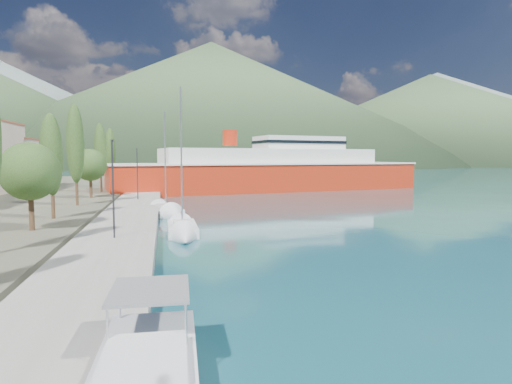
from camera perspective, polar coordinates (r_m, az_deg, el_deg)
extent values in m
plane|color=#174C57|center=(133.71, -9.63, 2.08)|extent=(1400.00, 1400.00, 0.00)
cube|color=gray|center=(39.93, -16.51, -3.30)|extent=(5.00, 88.00, 0.80)
cone|color=slate|center=(703.81, -5.18, 11.48)|extent=(760.00, 760.00, 180.00)
cone|color=slate|center=(749.57, 22.82, 9.18)|extent=(640.00, 640.00, 140.00)
cone|color=#3D5735|center=(419.20, -5.91, 11.69)|extent=(480.00, 480.00, 115.00)
cone|color=#3D5735|center=(476.51, 22.09, 9.01)|extent=(420.00, 420.00, 90.00)
cube|color=beige|center=(83.63, -30.40, 3.25)|extent=(9.00, 10.00, 8.00)
cube|color=#9E5138|center=(83.68, -30.51, 6.09)|extent=(9.20, 10.20, 0.30)
cylinder|color=#47301E|center=(33.60, -27.75, -2.43)|extent=(0.36, 0.36, 2.51)
sphere|color=#314F20|center=(33.39, -27.93, 2.45)|extent=(4.02, 4.02, 4.02)
cylinder|color=#47301E|center=(39.34, -25.42, -1.83)|extent=(0.30, 0.30, 1.92)
ellipsoid|color=#314F20|center=(39.12, -25.65, 4.53)|extent=(1.80, 1.80, 6.80)
cylinder|color=#47301E|center=(49.13, -22.76, -0.29)|extent=(0.30, 0.30, 2.35)
ellipsoid|color=#314F20|center=(48.99, -22.95, 5.94)|extent=(1.80, 1.80, 8.32)
cylinder|color=#47301E|center=(57.83, -21.16, 0.54)|extent=(0.36, 0.36, 2.53)
sphere|color=#314F20|center=(57.71, -21.24, 3.40)|extent=(4.05, 4.05, 4.05)
cylinder|color=#47301E|center=(66.90, -19.94, 0.95)|extent=(0.30, 0.30, 2.21)
ellipsoid|color=#314F20|center=(66.79, -20.05, 5.26)|extent=(1.80, 1.80, 7.85)
cylinder|color=#47301E|center=(78.86, -18.76, 1.50)|extent=(0.30, 0.30, 2.24)
ellipsoid|color=#314F20|center=(78.77, -18.86, 5.20)|extent=(1.80, 1.80, 7.93)
cylinder|color=#2D2D33|center=(27.71, -18.52, 0.31)|extent=(0.12, 0.12, 6.00)
cube|color=#2D2D33|center=(27.91, -18.62, 6.50)|extent=(0.15, 0.50, 0.12)
cylinder|color=#2D2D33|center=(52.57, -15.54, 2.30)|extent=(0.12, 0.12, 6.00)
cube|color=#2D2D33|center=(52.79, -15.59, 5.57)|extent=(0.15, 0.50, 0.12)
cube|color=silver|center=(11.11, -14.37, -22.88)|extent=(2.53, 5.92, 0.98)
cube|color=silver|center=(10.20, -14.77, -21.61)|extent=(1.95, 2.91, 0.36)
cube|color=slate|center=(11.95, -13.95, -12.56)|extent=(2.12, 2.49, 0.09)
cube|color=silver|center=(33.49, -9.82, -4.96)|extent=(2.16, 5.97, 0.84)
cube|color=silver|center=(33.01, -9.80, -4.11)|extent=(1.30, 2.39, 0.33)
cylinder|color=silver|center=(32.63, -9.92, 4.62)|extent=(0.12, 0.12, 10.30)
cone|color=silver|center=(29.73, -9.50, -6.17)|extent=(2.16, 2.79, 2.15)
cube|color=silver|center=(44.31, -12.03, -2.62)|extent=(3.75, 5.99, 0.95)
cube|color=silver|center=(43.88, -11.92, -1.85)|extent=(1.97, 2.52, 0.37)
cylinder|color=silver|center=(43.61, -12.02, 4.17)|extent=(0.12, 0.12, 9.53)
cone|color=silver|center=(40.91, -10.76, -3.20)|extent=(3.01, 3.12, 2.43)
cube|color=#B4260F|center=(75.19, 1.94, 1.80)|extent=(55.68, 21.46, 5.26)
cube|color=silver|center=(75.10, 1.94, 3.80)|extent=(56.12, 21.87, 0.28)
cube|color=silver|center=(75.10, 1.94, 4.66)|extent=(38.72, 16.36, 2.82)
cube|color=silver|center=(77.70, 5.74, 6.51)|extent=(16.32, 9.78, 2.26)
cylinder|color=#B4260F|center=(72.30, -3.50, 7.19)|extent=(2.44, 2.44, 2.63)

